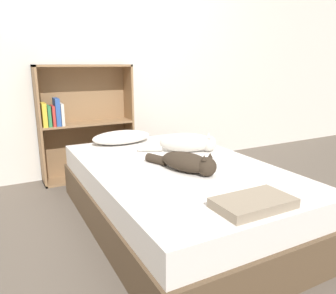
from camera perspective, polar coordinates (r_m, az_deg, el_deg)
The scene contains 8 objects.
ground_plane at distance 2.52m, azimuth 1.62°, elevation -12.81°, with size 8.00×8.00×0.00m, color brown.
wall_back at distance 3.58m, azimuth -10.27°, elevation 15.75°, with size 8.00×0.06×2.50m.
bed at distance 2.43m, azimuth 1.66°, elevation -8.22°, with size 1.23×1.97×0.44m.
pillow at distance 3.00m, azimuth -8.09°, elevation 1.71°, with size 0.54×0.29×0.11m.
cat_light at distance 2.69m, azimuth 3.52°, elevation 0.74°, with size 0.59×0.38×0.16m.
cat_dark at distance 2.20m, azimuth 3.46°, elevation -2.70°, with size 0.32×0.55×0.15m.
bookshelf at distance 3.41m, azimuth -14.73°, elevation 4.31°, with size 0.92×0.26×1.14m.
blanket_fold at distance 1.73m, azimuth 14.64°, elevation -9.41°, with size 0.40×0.23×0.05m.
Camera 1 is at (-1.11, -1.94, 1.15)m, focal length 35.00 mm.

